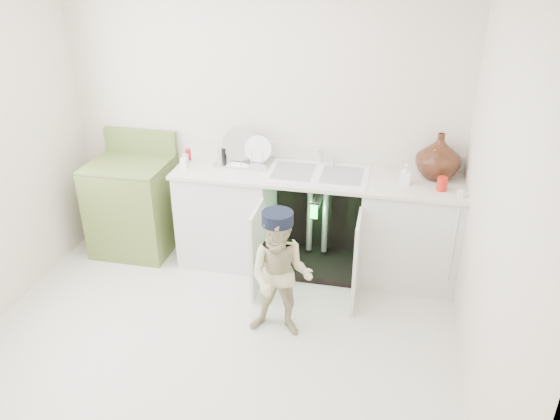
{
  "coord_description": "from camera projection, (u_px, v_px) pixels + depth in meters",
  "views": [
    {
      "loc": [
        1.13,
        -2.99,
        2.68
      ],
      "look_at": [
        0.34,
        0.7,
        0.79
      ],
      "focal_mm": 35.0,
      "sensor_mm": 36.0,
      "label": 1
    }
  ],
  "objects": [
    {
      "name": "ground",
      "position": [
        216.0,
        342.0,
        4.02
      ],
      "size": [
        3.5,
        3.5,
        0.0
      ],
      "primitive_type": "plane",
      "color": "silver",
      "rests_on": "ground"
    },
    {
      "name": "room_shell",
      "position": [
        205.0,
        188.0,
        3.46
      ],
      "size": [
        6.0,
        5.5,
        1.26
      ],
      "color": "beige",
      "rests_on": "ground"
    },
    {
      "name": "avocado_stove",
      "position": [
        134.0,
        204.0,
        5.07
      ],
      "size": [
        0.7,
        0.65,
        1.09
      ],
      "color": "olive",
      "rests_on": "ground"
    },
    {
      "name": "repair_worker",
      "position": [
        281.0,
        275.0,
        3.91
      ],
      "size": [
        0.48,
        0.83,
        1.0
      ],
      "rotation": [
        0.0,
        0.0,
        -0.0
      ],
      "color": "#C5BA8D",
      "rests_on": "ground"
    },
    {
      "name": "counter_run",
      "position": [
        321.0,
        218.0,
        4.75
      ],
      "size": [
        2.44,
        1.02,
        1.28
      ],
      "color": "silver",
      "rests_on": "ground"
    }
  ]
}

